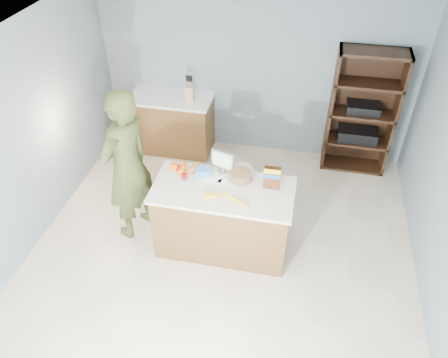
% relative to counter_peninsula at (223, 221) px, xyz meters
% --- Properties ---
extents(floor, '(4.50, 5.00, 0.02)m').
position_rel_counter_peninsula_xyz_m(floor, '(0.00, -0.30, -0.42)').
color(floor, beige).
rests_on(floor, ground).
extents(walls, '(4.52, 5.02, 2.51)m').
position_rel_counter_peninsula_xyz_m(walls, '(0.00, -0.30, 1.24)').
color(walls, slate).
rests_on(walls, ground).
extents(counter_peninsula, '(1.56, 0.76, 0.90)m').
position_rel_counter_peninsula_xyz_m(counter_peninsula, '(0.00, 0.00, 0.00)').
color(counter_peninsula, brown).
rests_on(counter_peninsula, ground).
extents(back_cabinet, '(1.24, 0.62, 0.90)m').
position_rel_counter_peninsula_xyz_m(back_cabinet, '(-1.20, 1.90, 0.04)').
color(back_cabinet, brown).
rests_on(back_cabinet, ground).
extents(shelving_unit, '(0.90, 0.40, 1.80)m').
position_rel_counter_peninsula_xyz_m(shelving_unit, '(1.55, 2.05, 0.45)').
color(shelving_unit, black).
rests_on(shelving_unit, ground).
extents(person, '(0.69, 0.82, 1.93)m').
position_rel_counter_peninsula_xyz_m(person, '(-1.14, 0.09, 0.55)').
color(person, '#38431E').
rests_on(person, ground).
extents(knife_block, '(0.12, 0.10, 0.31)m').
position_rel_counter_peninsula_xyz_m(knife_block, '(-0.88, 1.85, 0.60)').
color(knife_block, tan).
rests_on(knife_block, back_cabinet).
extents(envelopes, '(0.42, 0.20, 0.00)m').
position_rel_counter_peninsula_xyz_m(envelopes, '(-0.07, 0.11, 0.49)').
color(envelopes, white).
rests_on(envelopes, counter_peninsula).
extents(bananas, '(0.53, 0.21, 0.04)m').
position_rel_counter_peninsula_xyz_m(bananas, '(0.04, -0.17, 0.51)').
color(bananas, yellow).
rests_on(bananas, counter_peninsula).
extents(apples, '(0.20, 0.21, 0.07)m').
position_rel_counter_peninsula_xyz_m(apples, '(-0.52, 0.15, 0.52)').
color(apples, maroon).
rests_on(apples, counter_peninsula).
extents(oranges, '(0.34, 0.22, 0.08)m').
position_rel_counter_peninsula_xyz_m(oranges, '(-0.52, 0.23, 0.53)').
color(oranges, orange).
rests_on(oranges, counter_peninsula).
extents(blue_carton, '(0.21, 0.17, 0.08)m').
position_rel_counter_peninsula_xyz_m(blue_carton, '(-0.28, 0.21, 0.52)').
color(blue_carton, blue).
rests_on(blue_carton, counter_peninsula).
extents(salad_bowl, '(0.30, 0.30, 0.13)m').
position_rel_counter_peninsula_xyz_m(salad_bowl, '(0.15, 0.21, 0.54)').
color(salad_bowl, '#267219').
rests_on(salad_bowl, counter_peninsula).
extents(tv, '(0.28, 0.12, 0.28)m').
position_rel_counter_peninsula_xyz_m(tv, '(-0.07, 0.30, 0.64)').
color(tv, silver).
rests_on(tv, counter_peninsula).
extents(cereal_box, '(0.18, 0.07, 0.27)m').
position_rel_counter_peninsula_xyz_m(cereal_box, '(0.51, 0.13, 0.64)').
color(cereal_box, '#592B14').
rests_on(cereal_box, counter_peninsula).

